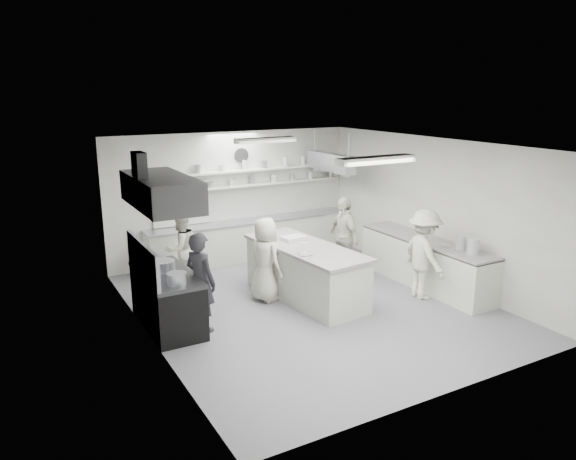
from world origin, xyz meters
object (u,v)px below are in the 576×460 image
right_counter (425,263)px  cook_stove (201,282)px  prep_island (305,273)px  cook_back (181,249)px  stove (168,301)px  back_counter (251,240)px

right_counter → cook_stove: size_ratio=1.95×
right_counter → cook_stove: (-4.79, 0.20, 0.38)m
prep_island → cook_back: 2.64m
right_counter → cook_stove: cook_stove is taller
stove → back_counter: bearing=44.0°
back_counter → cook_stove: 4.05m
cook_stove → cook_back: size_ratio=1.09×
stove → right_counter: (5.25, -0.60, 0.02)m
right_counter → prep_island: prep_island is taller
cook_stove → back_counter: bearing=-61.5°
back_counter → cook_back: (-2.04, -0.96, 0.32)m
prep_island → cook_stove: bearing=-176.1°
cook_back → right_counter: bearing=131.7°
stove → prep_island: prep_island is taller
prep_island → cook_stove: cook_stove is taller
stove → prep_island: bearing=-0.3°
back_counter → cook_stove: size_ratio=2.95×
right_counter → back_counter: bearing=124.7°
back_counter → cook_back: cook_back is taller
right_counter → cook_back: (-4.39, 2.44, 0.31)m
right_counter → prep_island: (-2.53, 0.58, 0.03)m
right_counter → cook_back: size_ratio=2.12×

